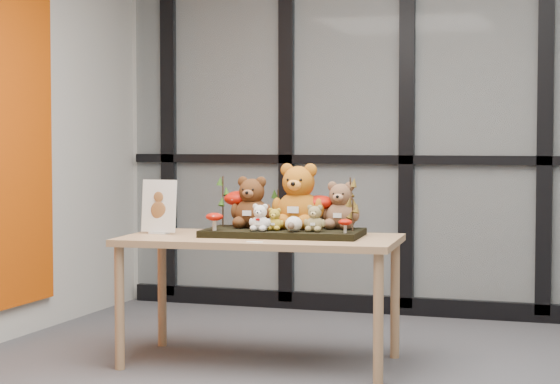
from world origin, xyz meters
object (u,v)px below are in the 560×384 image
(bear_pooh_yellow, at_px, (299,193))
(plush_cream_hedgehog, at_px, (294,223))
(bear_tan_back, at_px, (341,203))
(bear_beige_small, at_px, (315,217))
(mushroom_back_right, at_px, (319,210))
(bear_small_yellow, at_px, (275,218))
(bear_white_bow, at_px, (260,216))
(diorama_tray, at_px, (283,233))
(mushroom_front_right, at_px, (345,225))
(bear_brown_medium, at_px, (252,200))
(mushroom_front_left, at_px, (214,221))
(display_table, at_px, (261,249))
(sign_holder, at_px, (159,209))
(mushroom_back_left, at_px, (242,207))

(bear_pooh_yellow, relative_size, plush_cream_hedgehog, 4.31)
(bear_pooh_yellow, relative_size, bear_tan_back, 1.38)
(bear_beige_small, relative_size, mushroom_back_right, 0.79)
(bear_small_yellow, distance_m, bear_white_bow, 0.08)
(diorama_tray, bearing_deg, mushroom_front_right, -20.12)
(bear_brown_medium, relative_size, mushroom_front_left, 2.98)
(plush_cream_hedgehog, bearing_deg, mushroom_back_right, 72.30)
(display_table, height_order, mushroom_back_right, mushroom_back_right)
(bear_brown_medium, relative_size, bear_small_yellow, 2.34)
(plush_cream_hedgehog, distance_m, sign_holder, 0.78)
(bear_tan_back, distance_m, mushroom_back_right, 0.13)
(bear_beige_small, height_order, mushroom_back_left, mushroom_back_left)
(mushroom_front_left, distance_m, mushroom_front_right, 0.69)
(bear_tan_back, height_order, sign_holder, bear_tan_back)
(display_table, relative_size, bear_brown_medium, 4.91)
(mushroom_back_left, distance_m, mushroom_front_left, 0.30)
(plush_cream_hedgehog, relative_size, mushroom_back_right, 0.46)
(display_table, xyz_separation_m, bear_small_yellow, (0.08, -0.01, 0.17))
(display_table, relative_size, plush_cream_hedgehog, 16.88)
(bear_brown_medium, bearing_deg, bear_tan_back, 5.58)
(mushroom_back_right, bearing_deg, bear_beige_small, -79.28)
(bear_white_bow, height_order, mushroom_back_left, mushroom_back_left)
(mushroom_back_right, bearing_deg, mushroom_front_right, -48.98)
(mushroom_front_right, bearing_deg, bear_small_yellow, 175.86)
(bear_pooh_yellow, height_order, bear_brown_medium, bear_pooh_yellow)
(bear_brown_medium, distance_m, sign_holder, 0.51)
(diorama_tray, xyz_separation_m, bear_small_yellow, (-0.02, -0.07, 0.08))
(mushroom_front_left, xyz_separation_m, mushroom_front_right, (0.69, 0.07, -0.01))
(plush_cream_hedgehog, height_order, mushroom_front_left, mushroom_front_left)
(bear_small_yellow, relative_size, plush_cream_hedgehog, 1.47)
(display_table, height_order, bear_brown_medium, bear_brown_medium)
(diorama_tray, bearing_deg, display_table, -153.43)
(display_table, xyz_separation_m, mushroom_front_right, (0.47, -0.04, 0.14))
(bear_pooh_yellow, relative_size, mushroom_back_right, 1.97)
(bear_pooh_yellow, xyz_separation_m, plush_cream_hedgehog, (0.04, -0.21, -0.15))
(bear_beige_small, distance_m, mushroom_front_right, 0.17)
(bear_pooh_yellow, relative_size, mushroom_back_left, 1.77)
(bear_pooh_yellow, xyz_separation_m, bear_small_yellow, (-0.08, -0.17, -0.13))
(display_table, relative_size, diorama_tray, 1.80)
(bear_pooh_yellow, distance_m, bear_brown_medium, 0.26)
(mushroom_back_left, bearing_deg, display_table, -45.20)
(mushroom_back_left, bearing_deg, bear_small_yellow, -36.04)
(bear_brown_medium, distance_m, bear_tan_back, 0.48)
(plush_cream_hedgehog, xyz_separation_m, mushroom_back_right, (0.06, 0.26, 0.05))
(bear_small_yellow, bearing_deg, bear_beige_small, -4.97)
(plush_cream_hedgehog, bearing_deg, diorama_tray, 124.23)
(bear_pooh_yellow, relative_size, bear_brown_medium, 1.26)
(bear_tan_back, bearing_deg, diorama_tray, -160.31)
(plush_cream_hedgehog, height_order, mushroom_front_right, plush_cream_hedgehog)
(diorama_tray, relative_size, bear_brown_medium, 2.72)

